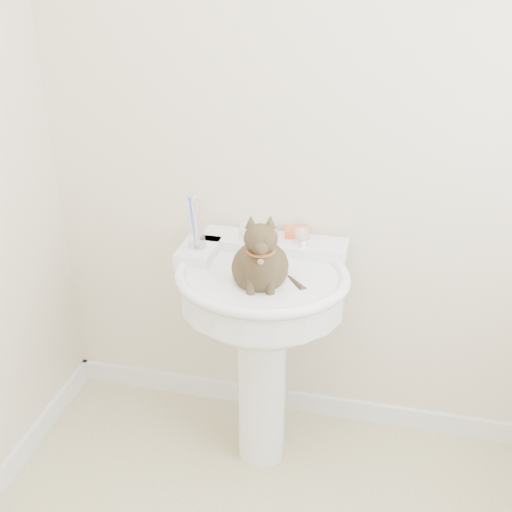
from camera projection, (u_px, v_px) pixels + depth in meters
The scene contains 7 objects.
wall_back at pixel (341, 123), 2.16m from camera, with size 2.20×0.00×2.50m, color beige, non-canonical shape.
baseboard_back at pixel (324, 405), 2.70m from camera, with size 2.20×0.02×0.09m, color white.
pedestal_sink at pixel (261, 309), 2.22m from camera, with size 0.61×0.60×0.84m.
faucet at pixel (272, 233), 2.25m from camera, with size 0.28×0.12×0.14m.
soap_bar at pixel (297, 232), 2.32m from camera, with size 0.09×0.06×0.03m, color #F45F33.
toothbrush_cup at pixel (197, 234), 2.22m from camera, with size 0.07×0.07×0.19m.
cat at pixel (260, 263), 2.06m from camera, with size 0.20×0.26×0.38m.
Camera 1 is at (0.20, -1.04, 1.83)m, focal length 45.00 mm.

